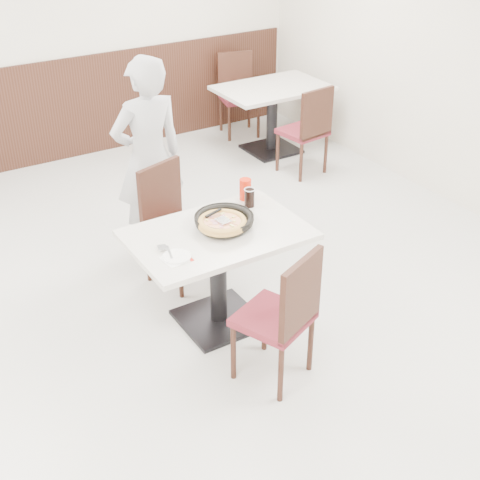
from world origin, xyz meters
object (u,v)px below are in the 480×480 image
red_cup (245,189)px  cola_glass (249,198)px  chair_near (273,315)px  bg_table_right (272,119)px  pizza_pan (224,222)px  chair_far (179,227)px  diner_person (149,158)px  bg_chair_right_near (303,130)px  bg_chair_right_far (239,96)px  pizza (222,224)px  side_plate (177,256)px  main_table (218,278)px

red_cup → cola_glass: bearing=-107.3°
chair_near → red_cup: 1.14m
chair_near → bg_table_right: (2.12, 3.15, -0.10)m
cola_glass → bg_table_right: bearing=52.5°
red_cup → bg_table_right: red_cup is taller
chair_near → pizza_pan: chair_near is taller
chair_near → chair_far: bearing=66.7°
diner_person → bg_chair_right_near: size_ratio=1.77×
cola_glass → bg_chair_right_near: (1.68, 1.62, -0.34)m
red_cup → bg_chair_right_near: 2.26m
pizza_pan → bg_chair_right_far: size_ratio=0.42×
pizza → bg_chair_right_near: 2.77m
chair_near → red_cup: size_ratio=5.94×
chair_far → side_plate: 0.94m
bg_table_right → bg_chair_right_near: (-0.06, -0.65, 0.10)m
main_table → diner_person: (0.05, 1.20, 0.46)m
chair_near → bg_table_right: bearing=33.3°
pizza_pan → cola_glass: cola_glass is taller
chair_near → cola_glass: (0.38, 0.88, 0.34)m
bg_chair_right_far → chair_far: bearing=64.4°
red_cup → diner_person: bearing=113.2°
cola_glass → red_cup: bearing=72.7°
main_table → pizza_pan: bearing=25.5°
pizza → bg_chair_right_far: 3.76m
main_table → bg_table_right: size_ratio=1.00×
pizza → bg_chair_right_near: bearing=42.0°
pizza_pan → red_cup: (0.35, 0.29, 0.04)m
chair_near → diner_person: diner_person is taller
bg_chair_right_far → pizza: bearing=71.0°
pizza_pan → diner_person: bearing=91.2°
bg_chair_right_near → chair_far: bearing=-157.7°
main_table → pizza: (0.03, -0.01, 0.44)m
chair_far → cola_glass: size_ratio=7.31×
main_table → bg_chair_right_near: 2.77m
cola_glass → main_table: bearing=-151.7°
bg_chair_right_near → diner_person: bearing=-170.3°
red_cup → chair_near: bearing=-112.6°
bg_table_right → bg_chair_right_near: bearing=-95.0°
pizza_pan → bg_chair_right_near: 2.70m
side_plate → bg_chair_right_near: 3.17m
pizza_pan → pizza: size_ratio=1.19×
bg_table_right → bg_chair_right_near: 0.66m
pizza → diner_person: (0.02, 1.21, 0.03)m
pizza → side_plate: (-0.42, -0.14, -0.05)m
chair_near → side_plate: (-0.39, 0.52, 0.28)m
red_cup → bg_table_right: 2.79m
chair_far → bg_chair_right_near: bearing=-168.2°
pizza → diner_person: diner_person is taller
main_table → pizza: 0.44m
pizza_pan → cola_glass: size_ratio=3.05×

